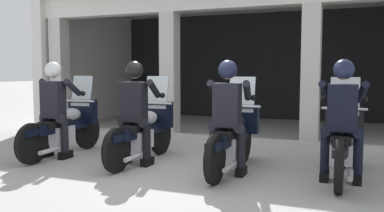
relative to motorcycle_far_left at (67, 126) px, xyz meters
name	(u,v)px	position (x,y,z in m)	size (l,w,h in m)	color
ground_plane	(235,138)	(2.22, 2.69, -0.50)	(80.00, 80.00, 0.00)	#999993
station_building	(261,45)	(2.24, 4.96, 1.60)	(10.19, 4.60, 3.31)	black
kerb_strip	(228,140)	(2.24, 2.12, -0.44)	(9.69, 0.24, 0.12)	#B7B5AD
motorcycle_far_left	(67,126)	(0.00, 0.00, 0.00)	(0.62, 2.04, 1.35)	black
police_officer_far_left	(55,101)	(0.00, -0.28, 0.44)	(0.63, 0.61, 1.58)	black
motorcycle_center_left	(145,130)	(1.48, 0.06, 0.00)	(0.62, 2.04, 1.35)	black
police_officer_center_left	(135,104)	(1.48, -0.22, 0.44)	(0.63, 0.61, 1.58)	black
motorcycle_center_right	(233,136)	(2.96, 0.02, 0.00)	(0.62, 2.04, 1.35)	black
police_officer_center_right	(228,107)	(2.96, -0.26, 0.44)	(0.63, 0.61, 1.58)	black
motorcycle_far_right	(343,140)	(4.45, 0.18, 0.00)	(0.62, 2.04, 1.35)	black
police_officer_far_right	(343,110)	(4.44, -0.11, 0.44)	(0.63, 0.61, 1.58)	black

